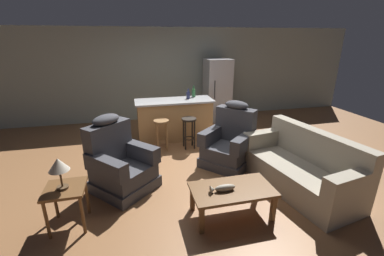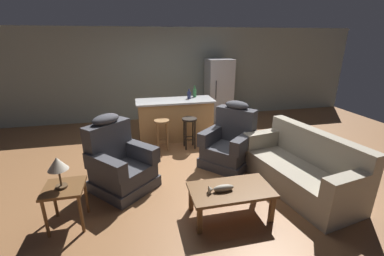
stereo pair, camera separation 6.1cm
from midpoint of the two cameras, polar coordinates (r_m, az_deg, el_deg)
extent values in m
plane|color=brown|center=(5.07, -1.44, -7.72)|extent=(12.00, 12.00, 0.00)
cube|color=#939E93|center=(7.66, -6.61, 11.70)|extent=(12.00, 0.05, 2.60)
cube|color=brown|center=(3.55, 8.45, -13.38)|extent=(1.10, 0.60, 0.04)
cube|color=brown|center=(3.36, 1.60, -19.77)|extent=(0.06, 0.06, 0.38)
cube|color=brown|center=(3.69, 17.13, -16.68)|extent=(0.06, 0.06, 0.38)
cube|color=brown|center=(3.73, -0.40, -15.24)|extent=(0.06, 0.06, 0.38)
cube|color=brown|center=(4.03, 13.66, -12.96)|extent=(0.06, 0.06, 0.38)
cube|color=#4C3823|center=(3.48, 6.84, -13.58)|extent=(0.22, 0.07, 0.01)
ellipsoid|color=#9E937F|center=(3.45, 6.87, -13.04)|extent=(0.28, 0.09, 0.09)
cone|color=#9E937F|center=(3.41, 4.11, -13.46)|extent=(0.06, 0.10, 0.10)
cube|color=#9E937F|center=(4.55, 21.75, -11.16)|extent=(1.16, 2.02, 0.20)
cube|color=#9E937F|center=(4.46, 22.09, -8.82)|extent=(1.16, 2.02, 0.22)
cube|color=#9E937F|center=(4.53, 25.54, -3.70)|extent=(0.53, 1.91, 0.52)
cube|color=#9E937F|center=(3.89, 31.47, -10.47)|extent=(0.86, 0.34, 0.28)
cube|color=#9E937F|center=(4.91, 15.53, -2.20)|extent=(0.86, 0.34, 0.28)
cube|color=#3D3D42|center=(4.37, -15.05, -11.86)|extent=(1.19, 1.19, 0.18)
cube|color=#3D3D42|center=(4.27, -15.29, -9.45)|extent=(1.10, 1.10, 0.24)
cube|color=#3D3D42|center=(4.30, -18.43, -3.05)|extent=(0.72, 0.68, 0.64)
ellipsoid|color=#3D3D42|center=(4.18, -18.98, 1.77)|extent=(0.52, 0.51, 0.16)
cube|color=#3D3D42|center=(4.34, -12.13, -5.00)|extent=(0.67, 0.71, 0.26)
cube|color=#3D3D42|center=(3.96, -19.04, -8.10)|extent=(0.67, 0.71, 0.26)
cube|color=#3D3D42|center=(5.00, 7.41, -7.12)|extent=(1.19, 1.19, 0.18)
cube|color=#3D3D42|center=(4.91, 7.52, -4.93)|extent=(1.10, 1.10, 0.24)
cube|color=#3D3D42|center=(5.01, 9.31, 0.86)|extent=(0.68, 0.72, 0.64)
ellipsoid|color=#3D3D42|center=(4.90, 9.55, 5.08)|extent=(0.51, 0.52, 0.16)
cube|color=#3D3D42|center=(4.67, 11.14, -3.11)|extent=(0.71, 0.67, 0.26)
cube|color=#3D3D42|center=(4.94, 4.14, -1.50)|extent=(0.71, 0.67, 0.26)
cube|color=brown|center=(3.64, -26.88, -11.97)|extent=(0.48, 0.48, 0.04)
cylinder|color=brown|center=(3.68, -30.02, -17.38)|extent=(0.04, 0.04, 0.52)
cylinder|color=brown|center=(3.58, -23.61, -17.36)|extent=(0.04, 0.04, 0.52)
cylinder|color=brown|center=(4.00, -28.51, -14.05)|extent=(0.04, 0.04, 0.52)
cylinder|color=brown|center=(3.91, -22.70, -13.91)|extent=(0.04, 0.04, 0.52)
cylinder|color=#4C3823|center=(3.62, -27.23, -11.65)|extent=(0.14, 0.14, 0.03)
cylinder|color=#4C3823|center=(3.56, -27.54, -9.91)|extent=(0.02, 0.02, 0.22)
cone|color=#BCB29E|center=(3.48, -28.03, -7.16)|extent=(0.24, 0.24, 0.16)
cube|color=#AD7F4C|center=(6.12, -4.17, 1.72)|extent=(1.71, 0.63, 0.91)
cube|color=#B2B2B2|center=(6.00, -4.28, 6.05)|extent=(1.80, 0.70, 0.04)
cylinder|color=olive|center=(5.42, -7.18, 1.51)|extent=(0.32, 0.32, 0.04)
torus|color=olive|center=(5.57, -6.99, -2.80)|extent=(0.23, 0.23, 0.02)
cylinder|color=olive|center=(5.43, -7.95, -2.30)|extent=(0.04, 0.04, 0.64)
cylinder|color=olive|center=(5.45, -5.86, -2.12)|extent=(0.04, 0.04, 0.64)
cylinder|color=olive|center=(5.61, -8.17, -1.56)|extent=(0.04, 0.04, 0.64)
cylinder|color=olive|center=(5.63, -6.15, -1.40)|extent=(0.04, 0.04, 0.64)
cylinder|color=black|center=(5.51, -1.01, 1.98)|extent=(0.32, 0.32, 0.04)
torus|color=black|center=(5.66, -0.98, -2.28)|extent=(0.23, 0.23, 0.02)
cylinder|color=black|center=(5.51, -1.77, -1.78)|extent=(0.04, 0.04, 0.64)
cylinder|color=black|center=(5.55, 0.25, -1.60)|extent=(0.04, 0.04, 0.64)
cylinder|color=black|center=(5.69, -2.19, -1.07)|extent=(0.04, 0.04, 0.64)
cylinder|color=black|center=(5.73, -0.23, -0.90)|extent=(0.04, 0.04, 0.64)
cube|color=#B7B7BC|center=(7.50, 5.39, 8.33)|extent=(0.70, 0.66, 1.76)
cylinder|color=#333338|center=(7.10, 4.84, 8.44)|extent=(0.02, 0.02, 0.50)
cylinder|color=#2D6B38|center=(6.29, 0.10, 7.81)|extent=(0.08, 0.08, 0.19)
cylinder|color=#2D6B38|center=(6.27, 0.10, 9.02)|extent=(0.03, 0.03, 0.08)
cylinder|color=#23284C|center=(6.10, -1.14, 7.30)|extent=(0.09, 0.09, 0.16)
cylinder|color=#23284C|center=(6.07, -1.15, 8.37)|extent=(0.03, 0.03, 0.07)
camera|label=1|loc=(0.03, -90.37, -0.13)|focal=24.00mm
camera|label=2|loc=(0.03, 89.63, 0.13)|focal=24.00mm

